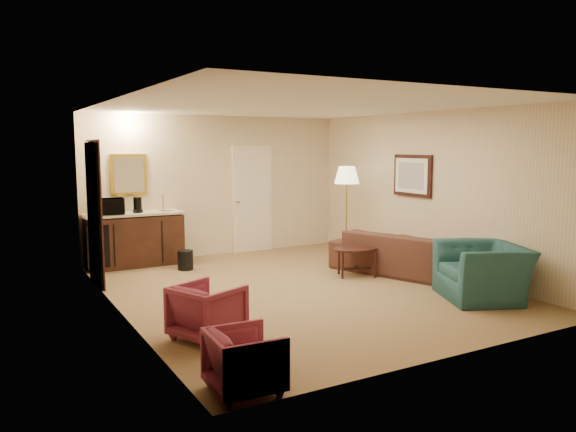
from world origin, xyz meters
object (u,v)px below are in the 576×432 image
sofa (403,246)px  rose_chair_far (245,358)px  coffee_maker (138,205)px  teal_armchair (483,262)px  rose_chair_near (207,309)px  microwave (108,205)px  floor_lamp (346,213)px  wetbar_cabinet (135,239)px  coffee_table (357,262)px  waste_bin (185,260)px

sofa → rose_chair_far: (-4.06, -2.73, -0.15)m
coffee_maker → sofa: bearing=-27.7°
teal_armchair → coffee_maker: 5.60m
rose_chair_near → microwave: 4.07m
teal_armchair → floor_lamp: bearing=-155.0°
rose_chair_far → microwave: microwave is taller
sofa → floor_lamp: floor_lamp is taller
wetbar_cabinet → teal_armchair: bearing=-51.0°
coffee_table → coffee_maker: bearing=138.9°
floor_lamp → microwave: 4.10m
sofa → rose_chair_near: bearing=88.6°
rose_chair_far → microwave: (0.03, 5.39, 0.79)m
teal_armchair → rose_chair_near: teal_armchair is taller
waste_bin → rose_chair_far: bearing=-103.1°
rose_chair_near → coffee_table: rose_chair_near is taller
sofa → wetbar_cabinet: bearing=32.3°
wetbar_cabinet → coffee_table: wetbar_cabinet is taller
coffee_table → coffee_maker: 3.81m
floor_lamp → waste_bin: bearing=168.0°
wetbar_cabinet → waste_bin: bearing=-47.9°
wetbar_cabinet → rose_chair_far: wetbar_cabinet is taller
rose_chair_near → waste_bin: bearing=-38.5°
coffee_table → microwave: 4.17m
wetbar_cabinet → rose_chair_far: 5.48m
rose_chair_far → waste_bin: 4.86m
rose_chair_far → coffee_table: (3.32, 2.97, -0.07)m
teal_armchair → coffee_maker: (-3.49, 4.35, 0.55)m
microwave → rose_chair_near: bearing=-82.3°
rose_chair_near → rose_chair_far: 1.40m
waste_bin → coffee_maker: 1.27m
rose_chair_near → waste_bin: size_ratio=2.04×
wetbar_cabinet → rose_chair_near: (-0.25, -4.07, -0.13)m
rose_chair_far → microwave: bearing=2.8°
rose_chair_far → coffee_maker: (0.52, 5.42, 0.76)m
floor_lamp → wetbar_cabinet: bearing=159.2°
teal_armchair → coffee_maker: size_ratio=4.29×
sofa → floor_lamp: size_ratio=1.36×
wetbar_cabinet → microwave: bearing=-170.8°
sofa → waste_bin: 3.58m
sofa → rose_chair_near: (-3.85, -1.34, -0.12)m
floor_lamp → coffee_maker: size_ratio=6.38×
rose_chair_far → microwave: 5.44m
sofa → waste_bin: (-2.95, 2.01, -0.29)m
rose_chair_far → waste_bin: bearing=-10.0°
rose_chair_near → coffee_maker: 4.11m
coffee_table → microwave: size_ratio=1.65×
coffee_table → microwave: (-3.29, 2.41, 0.85)m
waste_bin → microwave: 1.56m
teal_armchair → microwave: 5.90m
rose_chair_far → rose_chair_near: bearing=-5.3°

